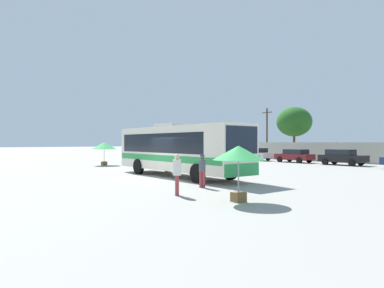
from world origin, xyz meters
TOP-DOWN VIEW (x-y plane):
  - ground_plane at (0.00, 10.00)m, footprint 300.00×300.00m
  - perimeter_wall at (0.00, 24.52)m, footprint 80.00×0.30m
  - coach_bus_cream_green at (-0.18, 1.83)m, footprint 11.21×2.88m
  - attendant_by_bus_door at (5.03, -0.31)m, footprint 0.45×0.45m
  - passenger_waiting_on_apron at (6.29, -2.66)m, footprint 0.49×0.49m
  - vendor_umbrella_near_gate_green at (-13.04, 2.17)m, footprint 2.40×2.40m
  - vendor_umbrella_secondary_green at (8.91, -1.72)m, footprint 1.91×1.91m
  - parked_car_leftmost_silver at (-10.37, 20.31)m, footprint 4.44×2.03m
  - parked_car_second_maroon at (-4.86, 20.61)m, footprint 4.09×1.98m
  - parked_car_third_black at (0.62, 20.52)m, footprint 4.29×2.09m
  - utility_pole_far at (-14.11, 26.92)m, footprint 1.80×0.24m
  - roadside_tree_left at (-20.77, 29.08)m, footprint 3.64×3.64m
  - roadside_tree_midleft at (-10.31, 28.01)m, footprint 4.70×4.70m

SIDE VIEW (x-z plane):
  - ground_plane at x=0.00m, z-range 0.00..0.00m
  - parked_car_second_maroon at x=-4.86m, z-range 0.05..1.48m
  - parked_car_leftmost_silver at x=-10.37m, z-range 0.04..1.55m
  - parked_car_third_black at x=0.62m, z-range 0.04..1.56m
  - attendant_by_bus_door at x=5.03m, z-range 0.11..1.72m
  - passenger_waiting_on_apron at x=6.29m, z-range 0.11..1.83m
  - perimeter_wall at x=0.00m, z-range 0.00..2.20m
  - vendor_umbrella_secondary_green at x=8.91m, z-range 0.72..2.79m
  - coach_bus_cream_green at x=-0.18m, z-range 0.12..3.56m
  - vendor_umbrella_near_gate_green at x=-13.04m, z-range 0.74..2.94m
  - utility_pole_far at x=-14.11m, z-range 0.18..7.23m
  - roadside_tree_left at x=-20.77m, z-range 1.12..6.50m
  - roadside_tree_midleft at x=-10.31m, z-range 1.48..8.47m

